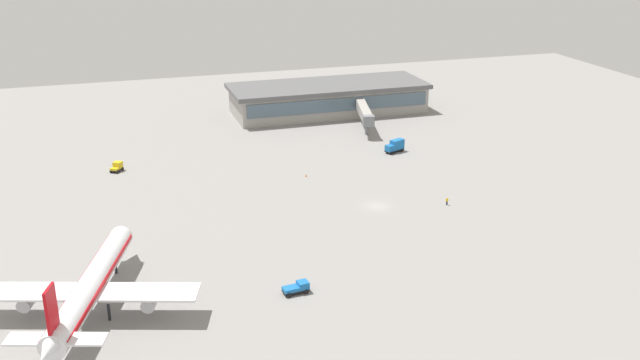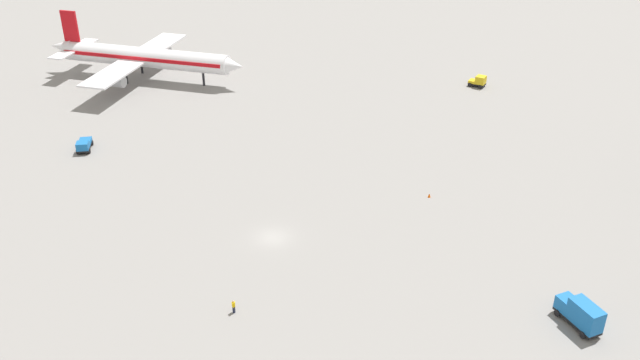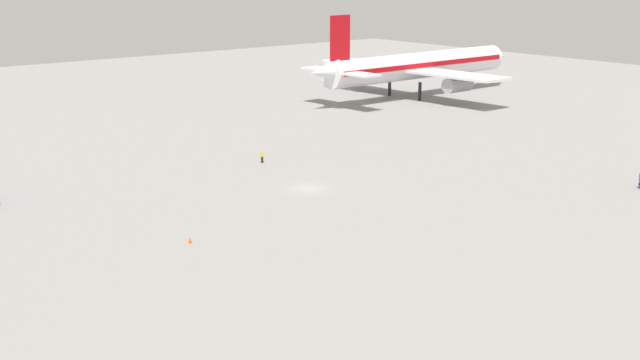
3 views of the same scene
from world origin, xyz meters
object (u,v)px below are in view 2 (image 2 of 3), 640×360
at_px(ground_crew_worker, 234,306).
at_px(pushback_tractor, 84,145).
at_px(baggage_tug, 479,81).
at_px(safety_cone_near_gate, 429,195).
at_px(airplane_at_gate, 143,57).
at_px(catering_truck, 580,313).

bearing_deg(ground_crew_worker, pushback_tractor, 131.74).
xyz_separation_m(baggage_tug, ground_crew_worker, (-67.97, 44.35, -0.31)).
bearing_deg(ground_crew_worker, baggage_tug, 65.31).
distance_m(pushback_tractor, ground_crew_worker, 50.15).
relative_size(baggage_tug, safety_cone_near_gate, 6.25).
distance_m(airplane_at_gate, safety_cone_near_gate, 71.24).
height_order(airplane_at_gate, baggage_tug, airplane_at_gate).
distance_m(catering_truck, baggage_tug, 71.98).
xyz_separation_m(catering_truck, safety_cone_near_gate, (28.15, 11.18, -1.40)).
bearing_deg(airplane_at_gate, safety_cone_near_gate, -27.33).
bearing_deg(baggage_tug, pushback_tractor, -125.88).
height_order(pushback_tractor, safety_cone_near_gate, pushback_tractor).
bearing_deg(safety_cone_near_gate, ground_crew_worker, 132.76).
xyz_separation_m(ground_crew_worker, safety_cone_near_gate, (24.47, -26.46, -0.55)).
distance_m(ground_crew_worker, safety_cone_near_gate, 36.04).
bearing_deg(catering_truck, pushback_tractor, 33.34).
distance_m(baggage_tug, ground_crew_worker, 81.16).
xyz_separation_m(pushback_tractor, catering_truck, (-45.60, -65.17, 0.73)).
distance_m(baggage_tug, safety_cone_near_gate, 47.05).
xyz_separation_m(pushback_tractor, safety_cone_near_gate, (-17.45, -54.00, -0.67)).
height_order(pushback_tractor, baggage_tug, baggage_tug).
bearing_deg(pushback_tractor, baggage_tug, 103.81).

